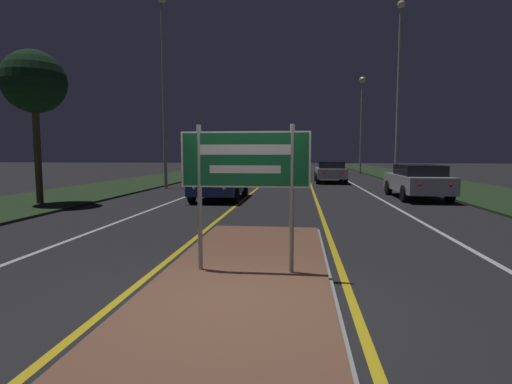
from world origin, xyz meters
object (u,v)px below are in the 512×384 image
Objects in this scene: streetlight_right_near at (399,79)px; streetlight_right_far at (362,109)px; car_approaching_0 at (220,183)px; highway_sign at (245,167)px; car_approaching_1 at (205,171)px; car_receding_0 at (417,181)px; car_approaching_2 at (260,166)px; streetlight_left_near at (163,75)px; car_receding_1 at (330,171)px.

streetlight_right_near is 14.42m from streetlight_right_far.
streetlight_right_near is at bearing 39.92° from car_approaching_0.
highway_sign reaches higher than car_approaching_1.
streetlight_right_far is at bearing 78.69° from highway_sign.
streetlight_right_far reaches higher than car_approaching_0.
car_receding_0 is 21.45m from car_approaching_2.
streetlight_right_far is at bearing 67.73° from car_approaching_0.
car_receding_0 is at bearing -16.61° from streetlight_left_near.
highway_sign is 19.39m from streetlight_right_near.
streetlight_right_near reaches higher than streetlight_right_far.
car_receding_1 is (-3.50, 3.05, -5.32)m from streetlight_right_near.
streetlight_right_near is (6.32, 17.80, 4.40)m from highway_sign.
car_approaching_0 is 0.93× the size of car_approaching_2.
car_receding_0 is 14.56m from car_approaching_1.
streetlight_right_near reaches higher than car_receding_0.
streetlight_left_near is 8.30m from car_approaching_0.
streetlight_right_far reaches higher than car_approaching_1.
streetlight_left_near is 7.67m from car_approaching_1.
streetlight_right_near is 7.06m from car_receding_1.
car_approaching_2 is (2.77, 10.58, 0.02)m from car_approaching_1.
streetlight_right_far is 17.52m from car_approaching_1.
car_approaching_1 is (-5.62, 20.64, -0.93)m from highway_sign.
highway_sign reaches higher than car_receding_1.
streetlight_right_far is 2.00× the size of car_approaching_2.
car_approaching_0 is at bearing -140.08° from streetlight_right_near.
streetlight_right_near is 1.16× the size of streetlight_right_far.
car_receding_1 is 1.01× the size of car_approaching_1.
streetlight_right_far is at bearing 6.08° from car_approaching_2.
streetlight_right_far is 24.14m from car_approaching_0.
streetlight_right_far reaches higher than highway_sign.
car_receding_0 is 1.05× the size of car_approaching_2.
highway_sign is 12.97m from car_receding_0.
streetlight_right_far is at bearing 72.36° from car_receding_1.
car_approaching_0 is (-2.48, 10.43, -1.00)m from highway_sign.
car_approaching_0 is at bearing -72.93° from car_approaching_1.
car_receding_1 is at bearing 1.39° from car_approaching_1.
car_approaching_0 is at bearing -50.15° from streetlight_left_near.
car_receding_0 is 1.03× the size of car_receding_1.
streetlight_right_far is (0.12, 14.42, -0.07)m from streetlight_right_near.
car_approaching_1 is (0.88, 5.40, -5.37)m from streetlight_left_near.
streetlight_right_near is 13.38m from car_approaching_1.
car_receding_0 is at bearing 63.48° from highway_sign.
streetlight_right_near is 2.28× the size of car_receding_1.
car_approaching_0 is at bearing -112.27° from streetlight_right_far.
car_approaching_2 is at bearing 91.02° from car_approaching_0.
car_receding_1 is (-3.61, -11.36, -5.26)m from streetlight_right_far.
highway_sign is 0.49× the size of car_receding_1.
car_approaching_1 reaches higher than car_approaching_0.
car_approaching_1 is (-12.06, -11.57, -5.26)m from streetlight_right_far.
car_receding_0 reaches higher than car_approaching_0.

